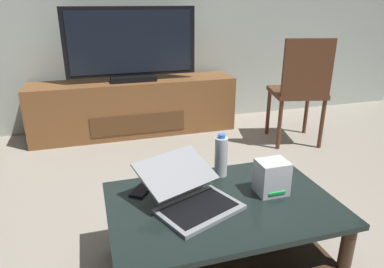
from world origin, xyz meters
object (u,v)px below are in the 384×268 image
Objects in this scene: dining_chair at (301,87)px; router_box at (272,177)px; water_bottle_near at (221,156)px; television at (131,46)px; coffee_table at (221,223)px; laptop at (190,194)px; media_cabinet at (135,107)px; tv_remote at (273,168)px; cell_phone at (142,190)px.

dining_chair reaches higher than router_box.
television is at bearing 96.64° from water_bottle_near.
coffee_table is 0.23m from laptop.
media_cabinet is 8.53× the size of water_bottle_near.
television is at bearing 93.35° from coffee_table.
router_box is 0.29m from water_bottle_near.
tv_remote is (0.54, 0.21, -0.05)m from laptop.
router_box is at bearing 17.47° from cell_phone.
cell_phone is at bearing -144.84° from dining_chair.
cell_phone is 0.73m from tv_remote.
television reaches higher than cell_phone.
media_cabinet is 1.89m from tv_remote.
dining_chair is 6.88× the size of cell_phone.
media_cabinet is 1.57m from dining_chair.
water_bottle_near is at bearing 151.54° from tv_remote.
coffee_table is 2.06× the size of laptop.
dining_chair is at bearing 70.41° from cell_phone.
dining_chair is 1.58m from water_bottle_near.
coffee_table is at bearing -86.65° from television.
laptop is at bearing -137.08° from dining_chair.
router_box is at bearing 2.80° from coffee_table.
media_cabinet is 2.03m from laptop.
coffee_table is at bearing -7.56° from laptop.
laptop is (-0.03, -2.00, -0.41)m from television.
laptop is 0.27m from cell_phone.
laptop is 0.33m from water_bottle_near.
coffee_table is 0.35m from water_bottle_near.
coffee_table is 0.53× the size of media_cabinet.
tv_remote reaches higher than coffee_table.
television reaches higher than water_bottle_near.
dining_chair is 4.18× the size of water_bottle_near.
media_cabinet is at bearing 118.41° from cell_phone.
laptop is 3.14× the size of tv_remote.
water_bottle_near reaches higher than coffee_table.
laptop is at bearing 172.44° from coffee_table.
television is 2.08m from router_box.
tv_remote is (0.51, -1.79, -0.46)m from television.
water_bottle_near is (0.21, -1.77, -0.36)m from television.
coffee_table is 0.86× the size of television.
router_box is 0.71× the size of water_bottle_near.
dining_chair is at bearing -27.08° from television.
dining_chair reaches higher than laptop.
water_bottle_near is at bearing 41.66° from cell_phone.
coffee_table is 2.11m from television.
tv_remote is (0.51, -1.81, 0.13)m from media_cabinet.
coffee_table is 0.47m from tv_remote.
television is 7.33× the size of router_box.
coffee_table is at bearing -174.01° from tv_remote.
tv_remote is at bearing 30.40° from coffee_table.
tv_remote is at bearing 37.33° from cell_phone.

